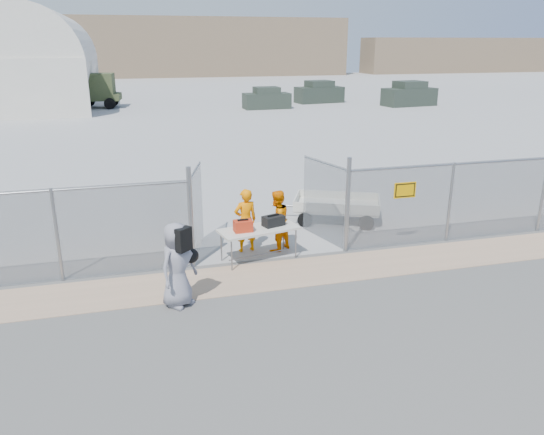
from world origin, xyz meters
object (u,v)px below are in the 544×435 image
object	(u,v)px
security_worker_right	(277,221)
visitor	(177,265)
security_worker_left	(246,221)
folding_table	(259,244)
utility_trailer	(337,208)

from	to	relation	value
security_worker_right	visitor	bearing A→B (deg)	8.34
security_worker_left	visitor	size ratio (longest dim) A/B	0.94
visitor	folding_table	bearing A→B (deg)	0.91
folding_table	security_worker_left	xyz separation A→B (m)	(-0.19, 0.65, 0.42)
security_worker_right	utility_trailer	xyz separation A→B (m)	(2.43, 1.85, -0.41)
security_worker_left	security_worker_right	bearing A→B (deg)	160.95
visitor	utility_trailer	xyz separation A→B (m)	(5.21, 4.28, -0.50)
utility_trailer	folding_table	bearing A→B (deg)	-117.54
security_worker_right	utility_trailer	world-z (taller)	security_worker_right
visitor	utility_trailer	bearing A→B (deg)	-1.08
security_worker_left	utility_trailer	world-z (taller)	security_worker_left
folding_table	visitor	size ratio (longest dim) A/B	1.09
security_worker_left	visitor	bearing A→B (deg)	43.70
security_worker_left	visitor	xyz separation A→B (m)	(-1.99, -2.57, 0.06)
folding_table	visitor	world-z (taller)	visitor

